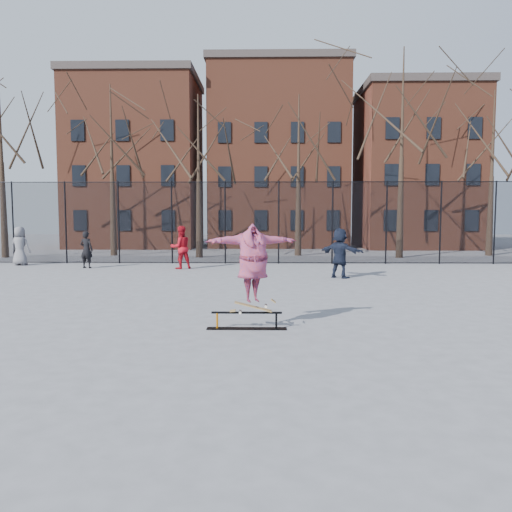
{
  "coord_description": "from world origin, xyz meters",
  "views": [
    {
      "loc": [
        0.53,
        -11.21,
        2.38
      ],
      "look_at": [
        0.3,
        1.5,
        1.33
      ],
      "focal_mm": 35.0,
      "sensor_mm": 36.0,
      "label": 1
    }
  ],
  "objects_px": {
    "skate_rail": "(247,322)",
    "bystander_grey": "(20,246)",
    "skater": "(253,268)",
    "skateboard": "(253,309)",
    "bystander_black": "(86,250)",
    "bystander_navy": "(340,253)",
    "bystander_red": "(181,247)"
  },
  "relations": [
    {
      "from": "bystander_red",
      "to": "bystander_black",
      "type": "bearing_deg",
      "value": -30.97
    },
    {
      "from": "skate_rail",
      "to": "skateboard",
      "type": "height_order",
      "value": "skateboard"
    },
    {
      "from": "skateboard",
      "to": "bystander_grey",
      "type": "bearing_deg",
      "value": 131.06
    },
    {
      "from": "skater",
      "to": "bystander_grey",
      "type": "relative_size",
      "value": 1.09
    },
    {
      "from": "skateboard",
      "to": "bystander_navy",
      "type": "xyz_separation_m",
      "value": [
        3.07,
        8.5,
        0.53
      ]
    },
    {
      "from": "skateboard",
      "to": "skater",
      "type": "bearing_deg",
      "value": 90.0
    },
    {
      "from": "bystander_navy",
      "to": "skateboard",
      "type": "bearing_deg",
      "value": 107.08
    },
    {
      "from": "skate_rail",
      "to": "skateboard",
      "type": "relative_size",
      "value": 1.96
    },
    {
      "from": "bystander_red",
      "to": "skateboard",
      "type": "bearing_deg",
      "value": 78.6
    },
    {
      "from": "skate_rail",
      "to": "bystander_grey",
      "type": "height_order",
      "value": "bystander_grey"
    },
    {
      "from": "skater",
      "to": "bystander_black",
      "type": "xyz_separation_m",
      "value": [
        -7.73,
        11.8,
        -0.46
      ]
    },
    {
      "from": "bystander_navy",
      "to": "skater",
      "type": "bearing_deg",
      "value": 107.08
    },
    {
      "from": "skateboard",
      "to": "bystander_grey",
      "type": "height_order",
      "value": "bystander_grey"
    },
    {
      "from": "bystander_navy",
      "to": "bystander_black",
      "type": "bearing_deg",
      "value": 19.97
    },
    {
      "from": "bystander_grey",
      "to": "bystander_black",
      "type": "height_order",
      "value": "bystander_grey"
    },
    {
      "from": "bystander_grey",
      "to": "bystander_red",
      "type": "bearing_deg",
      "value": 174.78
    },
    {
      "from": "skateboard",
      "to": "bystander_red",
      "type": "height_order",
      "value": "bystander_red"
    },
    {
      "from": "skate_rail",
      "to": "bystander_black",
      "type": "relative_size",
      "value": 1.01
    },
    {
      "from": "bystander_red",
      "to": "skate_rail",
      "type": "bearing_deg",
      "value": 77.99
    },
    {
      "from": "bystander_grey",
      "to": "bystander_black",
      "type": "bearing_deg",
      "value": 166.73
    },
    {
      "from": "skateboard",
      "to": "bystander_navy",
      "type": "bearing_deg",
      "value": 70.12
    },
    {
      "from": "bystander_grey",
      "to": "skateboard",
      "type": "bearing_deg",
      "value": 135.81
    },
    {
      "from": "skater",
      "to": "bystander_red",
      "type": "relative_size",
      "value": 1.06
    },
    {
      "from": "bystander_navy",
      "to": "bystander_grey",
      "type": "bearing_deg",
      "value": 19.71
    },
    {
      "from": "skate_rail",
      "to": "bystander_red",
      "type": "bearing_deg",
      "value": 106.04
    },
    {
      "from": "skater",
      "to": "skateboard",
      "type": "bearing_deg",
      "value": -110.44
    },
    {
      "from": "bystander_black",
      "to": "skate_rail",
      "type": "bearing_deg",
      "value": 137.33
    },
    {
      "from": "bystander_grey",
      "to": "bystander_navy",
      "type": "height_order",
      "value": "bystander_navy"
    },
    {
      "from": "bystander_black",
      "to": "bystander_navy",
      "type": "height_order",
      "value": "bystander_navy"
    },
    {
      "from": "bystander_grey",
      "to": "bystander_black",
      "type": "relative_size",
      "value": 1.11
    },
    {
      "from": "bystander_grey",
      "to": "bystander_red",
      "type": "distance_m",
      "value": 7.94
    },
    {
      "from": "skateboard",
      "to": "bystander_black",
      "type": "distance_m",
      "value": 14.11
    }
  ]
}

